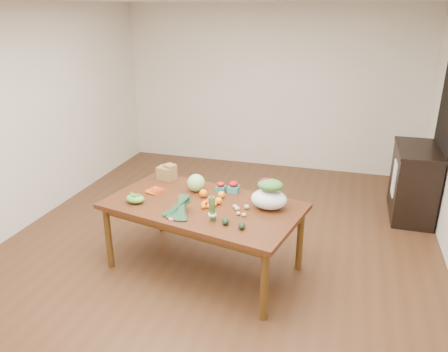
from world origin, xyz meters
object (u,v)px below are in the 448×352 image
(asparagus_bundle, at_px, (212,209))
(salad_bag, at_px, (269,196))
(cabinet, at_px, (413,182))
(paper_bag, at_px, (166,172))
(cabbage, at_px, (196,183))
(mandarin_cluster, at_px, (208,203))
(kale_bunch, at_px, (177,209))
(dining_table, at_px, (204,236))

(asparagus_bundle, height_order, salad_bag, salad_bag)
(cabinet, bearing_deg, asparagus_bundle, -131.22)
(paper_bag, xyz_separation_m, asparagus_bundle, (0.83, -0.86, 0.03))
(cabinet, height_order, cabbage, cabbage)
(mandarin_cluster, distance_m, asparagus_bundle, 0.34)
(kale_bunch, xyz_separation_m, asparagus_bundle, (0.35, 0.01, 0.05))
(cabinet, relative_size, salad_bag, 2.85)
(cabbage, bearing_deg, salad_bag, -14.09)
(dining_table, xyz_separation_m, salad_bag, (0.66, 0.08, 0.51))
(cabinet, height_order, paper_bag, cabinet)
(cabbage, bearing_deg, dining_table, -58.73)
(paper_bag, bearing_deg, cabbage, -27.36)
(mandarin_cluster, relative_size, salad_bag, 0.50)
(dining_table, relative_size, cabinet, 1.91)
(cabinet, relative_size, mandarin_cluster, 5.67)
(salad_bag, bearing_deg, cabinet, 50.45)
(salad_bag, bearing_deg, dining_table, -172.85)
(mandarin_cluster, bearing_deg, cabinet, 43.06)
(cabbage, bearing_deg, paper_bag, 152.64)
(dining_table, relative_size, asparagus_bundle, 7.81)
(cabinet, relative_size, paper_bag, 3.98)
(dining_table, bearing_deg, mandarin_cluster, -13.91)
(dining_table, relative_size, kale_bunch, 4.88)
(kale_bunch, relative_size, salad_bag, 1.12)
(salad_bag, bearing_deg, cabbage, 165.91)
(dining_table, relative_size, paper_bag, 7.62)
(paper_bag, height_order, mandarin_cluster, paper_bag)
(kale_bunch, bearing_deg, mandarin_cluster, 66.49)
(cabbage, xyz_separation_m, salad_bag, (0.84, -0.21, 0.04))
(mandarin_cluster, distance_m, salad_bag, 0.61)
(asparagus_bundle, distance_m, salad_bag, 0.61)
(cabinet, bearing_deg, cabbage, -144.86)
(dining_table, distance_m, cabinet, 3.00)
(kale_bunch, bearing_deg, asparagus_bundle, 13.33)
(cabinet, xyz_separation_m, cabbage, (-2.42, -1.70, 0.38))
(cabbage, height_order, salad_bag, salad_bag)
(dining_table, distance_m, asparagus_bundle, 0.63)
(mandarin_cluster, bearing_deg, kale_bunch, -125.86)
(paper_bag, relative_size, cabbage, 1.33)
(cabinet, distance_m, salad_bag, 2.51)
(cabinet, distance_m, paper_bag, 3.24)
(cabinet, bearing_deg, paper_bag, -152.91)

